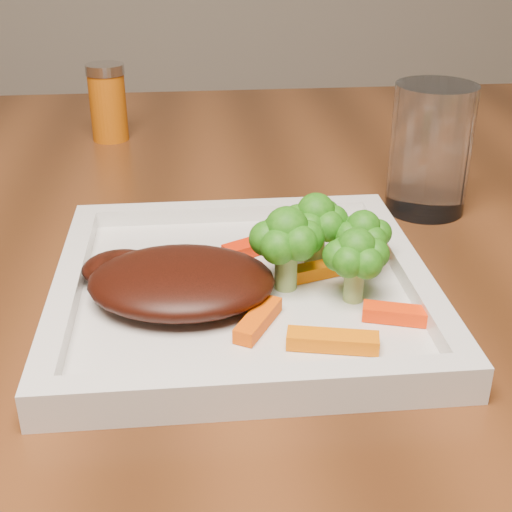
{
  "coord_description": "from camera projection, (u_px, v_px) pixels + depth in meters",
  "views": [
    {
      "loc": [
        0.11,
        -0.47,
        1.02
      ],
      "look_at": [
        0.15,
        -0.01,
        0.79
      ],
      "focal_mm": 50.0,
      "sensor_mm": 36.0,
      "label": 1
    }
  ],
  "objects": [
    {
      "name": "dining_table",
      "position": [
        123.0,
        493.0,
        0.86
      ],
      "size": [
        1.6,
        0.9,
        0.75
      ],
      "primitive_type": null,
      "color": "#562C13",
      "rests_on": "floor"
    },
    {
      "name": "plate",
      "position": [
        243.0,
        294.0,
        0.53
      ],
      "size": [
        0.27,
        0.27,
        0.01
      ],
      "primitive_type": "cube",
      "color": "silver",
      "rests_on": "dining_table"
    },
    {
      "name": "steak",
      "position": [
        181.0,
        281.0,
        0.5
      ],
      "size": [
        0.14,
        0.12,
        0.03
      ],
      "primitive_type": "ellipsoid",
      "rotation": [
        0.0,
        0.0,
        -0.12
      ],
      "color": "black",
      "rests_on": "plate"
    },
    {
      "name": "broccoli_0",
      "position": [
        315.0,
        224.0,
        0.54
      ],
      "size": [
        0.06,
        0.06,
        0.07
      ],
      "primitive_type": null,
      "rotation": [
        0.0,
        0.0,
        0.15
      ],
      "color": "#216611",
      "rests_on": "plate"
    },
    {
      "name": "broccoli_1",
      "position": [
        363.0,
        235.0,
        0.53
      ],
      "size": [
        0.06,
        0.06,
        0.06
      ],
      "primitive_type": null,
      "rotation": [
        0.0,
        0.0,
        -0.37
      ],
      "color": "#2D6A11",
      "rests_on": "plate"
    },
    {
      "name": "broccoli_2",
      "position": [
        355.0,
        263.0,
        0.49
      ],
      "size": [
        0.05,
        0.05,
        0.06
      ],
      "primitive_type": null,
      "rotation": [
        0.0,
        0.0,
        -0.03
      ],
      "color": "#135C0F",
      "rests_on": "plate"
    },
    {
      "name": "broccoli_3",
      "position": [
        286.0,
        250.0,
        0.51
      ],
      "size": [
        0.07,
        0.07,
        0.06
      ],
      "primitive_type": null,
      "rotation": [
        0.0,
        0.0,
        -0.31
      ],
      "color": "#126D14",
      "rests_on": "plate"
    },
    {
      "name": "carrot_0",
      "position": [
        333.0,
        341.0,
        0.45
      ],
      "size": [
        0.06,
        0.03,
        0.01
      ],
      "primitive_type": "cube",
      "rotation": [
        0.0,
        0.0,
        -0.22
      ],
      "color": "orange",
      "rests_on": "plate"
    },
    {
      "name": "carrot_1",
      "position": [
        402.0,
        314.0,
        0.48
      ],
      "size": [
        0.05,
        0.03,
        0.01
      ],
      "primitive_type": "cube",
      "rotation": [
        0.0,
        0.0,
        -0.3
      ],
      "color": "#FA3204",
      "rests_on": "plate"
    },
    {
      "name": "carrot_2",
      "position": [
        258.0,
        320.0,
        0.47
      ],
      "size": [
        0.04,
        0.05,
        0.01
      ],
      "primitive_type": "cube",
      "rotation": [
        0.0,
        0.0,
        1.06
      ],
      "color": "#E84E03",
      "rests_on": "plate"
    },
    {
      "name": "carrot_3",
      "position": [
        371.0,
        251.0,
        0.56
      ],
      "size": [
        0.05,
        0.02,
        0.01
      ],
      "primitive_type": "cube",
      "rotation": [
        0.0,
        0.0,
        0.13
      ],
      "color": "#E64803",
      "rests_on": "plate"
    },
    {
      "name": "carrot_4",
      "position": [
        259.0,
        245.0,
        0.58
      ],
      "size": [
        0.06,
        0.04,
        0.01
      ],
      "primitive_type": "cube",
      "rotation": [
        0.0,
        0.0,
        0.49
      ],
      "color": "red",
      "rests_on": "plate"
    },
    {
      "name": "carrot_6",
      "position": [
        312.0,
        272.0,
        0.53
      ],
      "size": [
        0.05,
        0.03,
        0.01
      ],
      "primitive_type": "cube",
      "rotation": [
        0.0,
        0.0,
        0.3
      ],
      "color": "orange",
      "rests_on": "plate"
    },
    {
      "name": "spice_shaker",
      "position": [
        108.0,
        103.0,
        0.86
      ],
      "size": [
        0.05,
        0.05,
        0.09
      ],
      "primitive_type": "cylinder",
      "rotation": [
        0.0,
        0.0,
        -0.23
      ],
      "color": "#AD5209",
      "rests_on": "dining_table"
    },
    {
      "name": "drinking_glass",
      "position": [
        430.0,
        149.0,
        0.66
      ],
      "size": [
        0.08,
        0.08,
        0.12
      ],
      "primitive_type": "cylinder",
      "rotation": [
        0.0,
        0.0,
        -0.12
      ],
      "color": "silver",
      "rests_on": "dining_table"
    }
  ]
}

